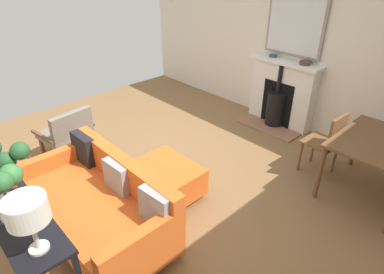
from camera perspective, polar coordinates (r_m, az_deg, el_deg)
ground_plane at (r=4.33m, az=-6.94°, el=-7.03°), size 5.47×6.22×0.01m
wall_left at (r=5.64m, az=15.81°, el=16.71°), size 0.12×6.22×2.80m
fireplace at (r=5.60m, az=15.43°, el=6.95°), size 0.63×1.19×1.11m
mirror_over_mantel at (r=5.40m, az=17.85°, el=18.25°), size 0.04×0.97×0.90m
mantel_bowl_near at (r=5.56m, az=14.21°, el=13.86°), size 0.13×0.13×0.04m
mantel_bowl_far at (r=5.29m, az=19.46°, el=12.36°), size 0.17×0.17×0.05m
sofa at (r=3.48m, az=-16.06°, el=-11.47°), size 0.89×1.77×0.80m
ottoman at (r=3.84m, az=-4.81°, el=-7.50°), size 0.68×0.79×0.42m
armchair_accent at (r=4.81m, az=-21.27°, el=1.02°), size 0.75×0.66×0.76m
console_table at (r=3.12m, az=-29.01°, el=-12.01°), size 0.38×1.61×0.78m
table_lamp_far_end at (r=2.38m, az=-27.28°, el=-11.74°), size 0.28×0.28×0.45m
dining_table at (r=4.21m, az=30.45°, el=-1.80°), size 1.11×0.90×0.75m
dining_chair_near_fireplace at (r=4.41m, az=23.02°, el=-0.50°), size 0.42×0.42×0.88m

